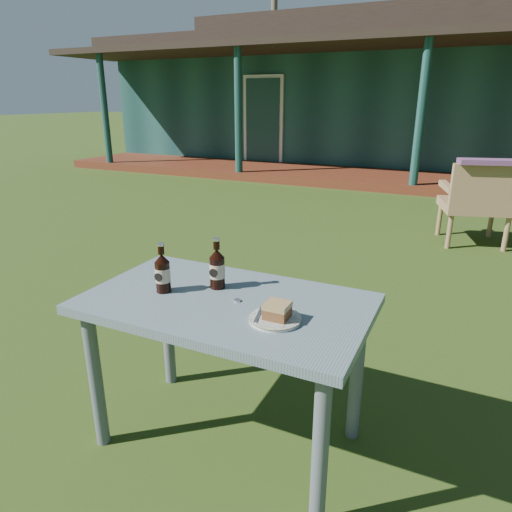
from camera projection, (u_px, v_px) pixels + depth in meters
The scene contains 12 objects.
ground at pixel (328, 306), 3.53m from camera, with size 80.00×80.00×0.00m, color #334916.
pavilion at pixel (445, 94), 11.02m from camera, with size 15.80×8.30×3.45m.
tree_left at pixel (274, 8), 19.98m from camera, with size 0.28×0.28×10.50m, color brown.
cafe_table at pixel (226, 321), 1.96m from camera, with size 1.20×0.70×0.72m.
plate at pixel (275, 319), 1.74m from camera, with size 0.20×0.20×0.01m.
cake_slice at pixel (277, 310), 1.72m from camera, with size 0.09×0.09×0.06m.
fork at pixel (259, 315), 1.75m from camera, with size 0.01×0.14×0.00m, color silver.
cola_bottle_near at pixel (217, 268), 2.01m from camera, with size 0.07×0.07×0.23m.
cola_bottle_far at pixel (163, 273), 1.97m from camera, with size 0.07×0.07×0.22m.
bottle_cap at pixel (237, 300), 1.90m from camera, with size 0.03×0.03×0.01m, color silver.
armchair_left at pixel (478, 199), 4.84m from camera, with size 0.81×0.78×0.90m.
floral_throw at pixel (490, 162), 4.53m from camera, with size 0.58×0.20×0.05m, color #6D3F69.
Camera 1 is at (0.87, -3.13, 1.52)m, focal length 32.00 mm.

